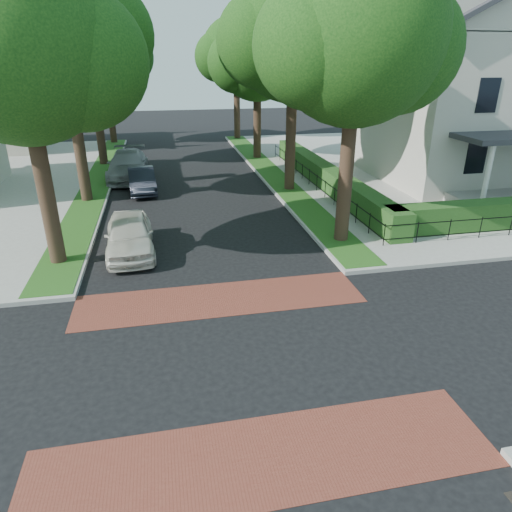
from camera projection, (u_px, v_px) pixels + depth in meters
The scene contains 20 objects.
ground at pixel (237, 359), 11.59m from camera, with size 120.00×120.00×0.00m, color black.
sidewalk_ne at pixel (465, 164), 32.20m from camera, with size 30.00×30.00×0.15m, color gray.
crosswalk_far at pixel (221, 299), 14.46m from camera, with size 9.00×2.20×0.01m, color brown.
crosswalk_near at pixel (265, 459), 8.72m from camera, with size 9.00×2.20×0.01m, color brown.
grass_strip_ne at pixel (271, 172), 29.66m from camera, with size 1.60×29.80×0.02m, color #224915.
grass_strip_nw at pixel (98, 180), 27.67m from camera, with size 1.60×29.80×0.02m, color #224915.
tree_right_near at pixel (357, 39), 16.06m from camera, with size 7.75×6.67×10.66m.
tree_right_mid at pixel (294, 37), 23.10m from camera, with size 8.25×7.09×11.22m.
tree_right_far at pixel (258, 59), 31.58m from camera, with size 7.25×6.23×9.74m.
tree_right_back at pixel (237, 54), 39.52m from camera, with size 7.50×6.45×10.20m.
tree_left_near at pixel (24, 49), 14.17m from camera, with size 7.50×6.45×10.20m.
tree_left_mid at pixel (64, 26), 20.93m from camera, with size 8.00×6.88×11.48m.
tree_left_far at pixel (92, 56), 29.47m from camera, with size 7.00×6.02×9.86m.
tree_left_back at pixel (105, 52), 37.45m from camera, with size 7.75×6.66×10.44m.
hedge_main_road at pixel (326, 176), 26.17m from camera, with size 1.00×18.00×1.20m, color #204217.
fence_main_road at pixel (313, 180), 26.08m from camera, with size 0.06×18.00×0.90m, color black, non-canonical shape.
house_victorian at pixel (486, 76), 26.68m from camera, with size 13.00×13.05×12.48m.
parked_car_front at pixel (129, 235), 17.59m from camera, with size 1.78×4.43×1.51m, color silver.
parked_car_middle at pixel (142, 180), 25.68m from camera, with size 1.41×4.05×1.33m, color black.
parked_car_rear at pixel (128, 165), 28.45m from camera, with size 2.35×5.79×1.68m, color gray.
Camera 1 is at (-1.45, -9.46, 7.06)m, focal length 32.00 mm.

